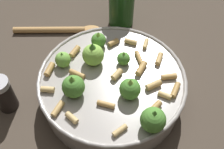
{
  "coord_description": "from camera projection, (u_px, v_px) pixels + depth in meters",
  "views": [
    {
      "loc": [
        0.09,
        -0.32,
        0.49
      ],
      "look_at": [
        0.0,
        0.0,
        0.07
      ],
      "focal_mm": 43.92,
      "sensor_mm": 36.0,
      "label": 1
    }
  ],
  "objects": [
    {
      "name": "pepper_shaker",
      "position": [
        4.0,
        94.0,
        0.54
      ],
      "size": [
        0.04,
        0.04,
        0.08
      ],
      "color": "black",
      "rests_on": "ground"
    },
    {
      "name": "ground_plane",
      "position": [
        112.0,
        95.0,
        0.59
      ],
      "size": [
        2.4,
        2.4,
        0.0
      ],
      "primitive_type": "plane",
      "color": "#42382D"
    },
    {
      "name": "wooden_spoon",
      "position": [
        63.0,
        30.0,
        0.7
      ],
      "size": [
        0.22,
        0.09,
        0.02
      ],
      "color": "#B2844C",
      "rests_on": "ground"
    },
    {
      "name": "cooking_pan",
      "position": [
        112.0,
        85.0,
        0.55
      ],
      "size": [
        0.29,
        0.29,
        0.12
      ],
      "color": "#9E9993",
      "rests_on": "ground"
    }
  ]
}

